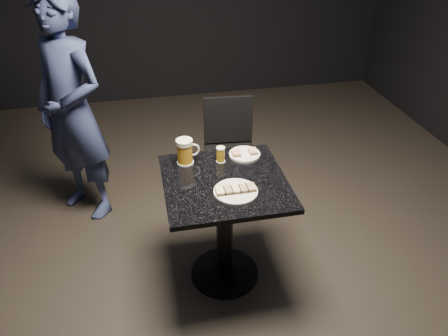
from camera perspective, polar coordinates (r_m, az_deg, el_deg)
The scene contains 10 objects.
floor at distance 2.97m, azimuth 0.08°, elevation -13.64°, with size 6.00×6.00×0.00m, color black.
plate_large at distance 2.38m, azimuth 1.54°, elevation -3.11°, with size 0.24×0.24×0.01m, color silver.
plate_small at distance 2.71m, azimuth 2.70°, elevation 1.80°, with size 0.19×0.19×0.01m, color white.
patron at distance 3.25m, azimuth -19.22°, elevation 7.00°, with size 0.61×0.40×1.67m, color navy.
table at distance 2.63m, azimuth 0.09°, elevation -5.97°, with size 0.70×0.70×0.75m.
beer_mug at distance 2.61m, azimuth -5.08°, elevation 2.17°, with size 0.14×0.10×0.16m.
beer_tumbler at distance 2.63m, azimuth -0.44°, elevation 1.77°, with size 0.06×0.06×0.10m.
chair at distance 3.31m, azimuth 0.78°, elevation 2.79°, with size 0.40×0.40×0.86m.
canapes_on_plate_large at distance 2.37m, azimuth 1.54°, elevation -2.79°, with size 0.22×0.07×0.02m.
canapes_on_plate_small at distance 2.70m, azimuth 2.71°, elevation 2.09°, with size 0.16×0.07×0.02m.
Camera 1 is at (-0.42, -2.01, 2.15)m, focal length 35.00 mm.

